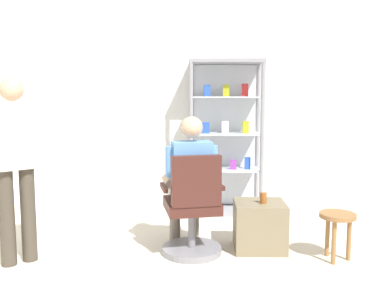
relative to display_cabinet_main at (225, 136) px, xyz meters
name	(u,v)px	position (x,y,z in m)	size (l,w,h in m)	color
back_wall	(194,105)	(-0.40, 0.24, 0.39)	(6.00, 0.10, 2.70)	silver
display_cabinet_main	(225,136)	(0.00, 0.00, 0.00)	(0.90, 0.45, 1.90)	gray
office_chair	(193,214)	(-0.38, -1.51, -0.57)	(0.61, 0.58, 0.96)	slate
seated_shopkeeper	(190,176)	(-0.42, -1.35, -0.25)	(0.54, 0.61, 1.29)	slate
storage_crate	(260,226)	(0.26, -1.34, -0.73)	(0.48, 0.44, 0.46)	#72664C
tea_glass	(263,198)	(0.28, -1.37, -0.45)	(0.06, 0.06, 0.10)	brown
standing_customer	(15,159)	(-1.92, -1.71, -0.03)	(0.43, 0.40, 1.63)	#3F382D
wooden_stool	(337,223)	(0.91, -1.60, -0.62)	(0.32, 0.32, 0.43)	olive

